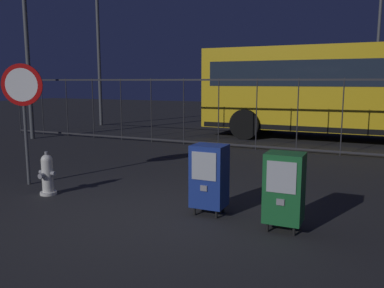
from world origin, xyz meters
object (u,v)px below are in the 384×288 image
at_px(fire_hydrant, 47,174).
at_px(street_light_far_left, 98,33).
at_px(newspaper_box_secondary, 284,188).
at_px(street_light_near_left, 379,29).
at_px(stop_sign, 23,99).
at_px(newspaper_box_primary, 209,176).
at_px(bus_near, 370,88).

xyz_separation_m(fire_hydrant, street_light_far_left, (-5.89, 9.28, 3.57)).
xyz_separation_m(newspaper_box_secondary, street_light_near_left, (0.95, 15.87, 3.71)).
distance_m(newspaper_box_secondary, stop_sign, 4.96).
height_order(newspaper_box_secondary, street_light_near_left, street_light_near_left).
xyz_separation_m(newspaper_box_primary, newspaper_box_secondary, (1.12, -0.20, 0.00)).
distance_m(bus_near, street_light_near_left, 7.46).
xyz_separation_m(newspaper_box_secondary, stop_sign, (-4.83, 0.36, 1.03)).
bearing_deg(newspaper_box_secondary, fire_hydrant, 179.94).
distance_m(stop_sign, street_light_far_left, 10.52).
distance_m(street_light_near_left, street_light_far_left, 12.69).
height_order(bus_near, street_light_far_left, street_light_far_left).
distance_m(stop_sign, street_light_near_left, 16.77).
bearing_deg(fire_hydrant, bus_near, 61.46).
distance_m(newspaper_box_primary, bus_near, 8.96).
bearing_deg(newspaper_box_secondary, bus_near, 84.69).
bearing_deg(stop_sign, street_light_near_left, 69.54).
distance_m(fire_hydrant, newspaper_box_primary, 2.90).
relative_size(newspaper_box_secondary, bus_near, 0.10).
xyz_separation_m(stop_sign, bus_near, (5.66, 8.51, 0.11)).
xyz_separation_m(newspaper_box_secondary, bus_near, (0.82, 8.88, 1.14)).
bearing_deg(fire_hydrant, newspaper_box_secondary, -0.06).
bearing_deg(stop_sign, newspaper_box_secondary, -4.31).
height_order(fire_hydrant, street_light_near_left, street_light_near_left).
relative_size(stop_sign, bus_near, 0.21).
height_order(bus_near, street_light_near_left, street_light_near_left).
relative_size(newspaper_box_primary, bus_near, 0.10).
bearing_deg(street_light_far_left, street_light_near_left, 31.27).
bearing_deg(stop_sign, street_light_far_left, 119.55).
relative_size(newspaper_box_primary, stop_sign, 0.46).
bearing_deg(street_light_far_left, bus_near, -2.19).
distance_m(newspaper_box_secondary, street_light_near_left, 16.33).
xyz_separation_m(newspaper_box_primary, street_light_far_left, (-8.78, 9.08, 3.35)).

